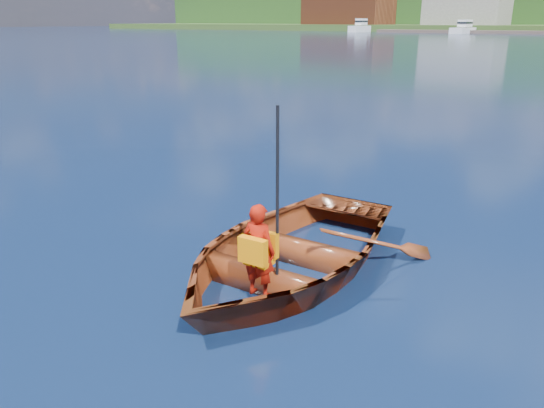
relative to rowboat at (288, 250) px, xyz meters
The scene contains 3 objects.
ground 1.02m from the rowboat, 57.20° to the right, with size 600.00×600.00×0.00m.
rowboat is the anchor object (origin of this frame).
child_paddler 0.99m from the rowboat, 76.02° to the right, with size 0.42×0.36×2.18m.
Camera 1 is at (3.05, -4.36, 3.10)m, focal length 35.00 mm.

